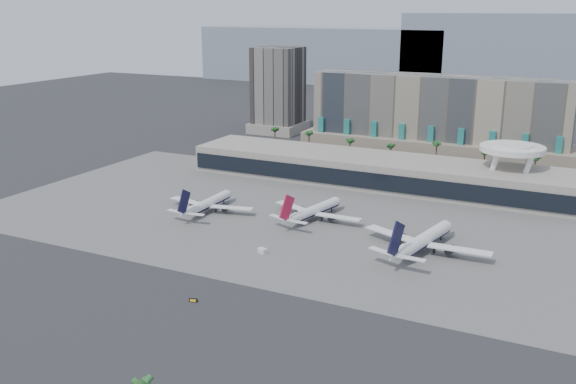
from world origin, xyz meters
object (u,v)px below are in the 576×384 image
at_px(service_vehicle_b, 263,251).
at_px(airliner_centre, 314,211).
at_px(airliner_right, 423,240).
at_px(airliner_left, 208,203).
at_px(taxiway_sign, 193,300).
at_px(service_vehicle_a, 193,206).

bearing_deg(service_vehicle_b, airliner_centre, 111.32).
height_order(airliner_centre, airliner_right, airliner_right).
distance_m(airliner_left, service_vehicle_b, 48.64).
bearing_deg(airliner_right, taxiway_sign, -114.53).
bearing_deg(service_vehicle_b, airliner_right, 50.32).
bearing_deg(service_vehicle_b, airliner_left, 166.50).
relative_size(airliner_right, service_vehicle_b, 14.79).
distance_m(airliner_left, taxiway_sign, 78.70).
bearing_deg(airliner_centre, taxiway_sign, -78.78).
distance_m(airliner_centre, taxiway_sign, 77.45).
bearing_deg(taxiway_sign, service_vehicle_b, 70.95).
distance_m(airliner_centre, service_vehicle_b, 38.20).
bearing_deg(airliner_left, airliner_centre, 12.77).
bearing_deg(taxiway_sign, airliner_right, 34.80).
bearing_deg(taxiway_sign, airliner_left, 100.61).
bearing_deg(airliner_right, service_vehicle_b, -141.30).
bearing_deg(airliner_left, airliner_right, -3.70).
relative_size(service_vehicle_a, service_vehicle_b, 1.50).
xyz_separation_m(airliner_centre, taxiway_sign, (-0.69, -77.39, -2.87)).
distance_m(airliner_left, airliner_centre, 41.20).
bearing_deg(service_vehicle_b, taxiway_sign, -66.76).
distance_m(airliner_left, service_vehicle_a, 8.03).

